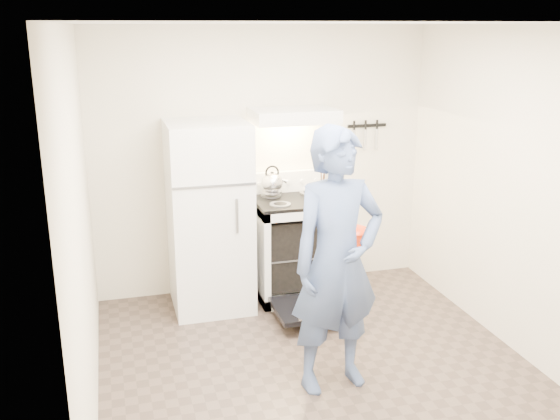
{
  "coord_description": "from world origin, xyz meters",
  "views": [
    {
      "loc": [
        -1.39,
        -3.83,
        2.48
      ],
      "look_at": [
        -0.05,
        1.0,
        1.0
      ],
      "focal_mm": 40.0,
      "sensor_mm": 36.0,
      "label": 1
    }
  ],
  "objects_px": {
    "stove_body": "(295,249)",
    "dutch_oven": "(353,238)",
    "refrigerator": "(209,217)",
    "tea_kettle": "(272,181)",
    "person": "(337,262)"
  },
  "relations": [
    {
      "from": "person",
      "to": "dutch_oven",
      "type": "height_order",
      "value": "person"
    },
    {
      "from": "refrigerator",
      "to": "dutch_oven",
      "type": "relative_size",
      "value": 5.28
    },
    {
      "from": "person",
      "to": "tea_kettle",
      "type": "bearing_deg",
      "value": 82.19
    },
    {
      "from": "tea_kettle",
      "to": "dutch_oven",
      "type": "xyz_separation_m",
      "value": [
        0.27,
        -1.35,
        -0.13
      ]
    },
    {
      "from": "tea_kettle",
      "to": "person",
      "type": "relative_size",
      "value": 0.16
    },
    {
      "from": "refrigerator",
      "to": "dutch_oven",
      "type": "bearing_deg",
      "value": -53.43
    },
    {
      "from": "refrigerator",
      "to": "stove_body",
      "type": "distance_m",
      "value": 0.9
    },
    {
      "from": "person",
      "to": "dutch_oven",
      "type": "relative_size",
      "value": 5.8
    },
    {
      "from": "tea_kettle",
      "to": "dutch_oven",
      "type": "height_order",
      "value": "tea_kettle"
    },
    {
      "from": "refrigerator",
      "to": "tea_kettle",
      "type": "height_order",
      "value": "refrigerator"
    },
    {
      "from": "tea_kettle",
      "to": "person",
      "type": "distance_m",
      "value": 1.71
    },
    {
      "from": "stove_body",
      "to": "person",
      "type": "bearing_deg",
      "value": -96.52
    },
    {
      "from": "refrigerator",
      "to": "stove_body",
      "type": "height_order",
      "value": "refrigerator"
    },
    {
      "from": "stove_body",
      "to": "refrigerator",
      "type": "bearing_deg",
      "value": -178.23
    },
    {
      "from": "stove_body",
      "to": "dutch_oven",
      "type": "height_order",
      "value": "dutch_oven"
    }
  ]
}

